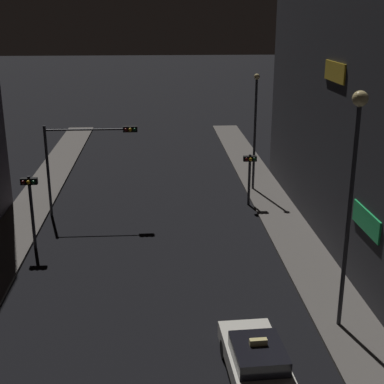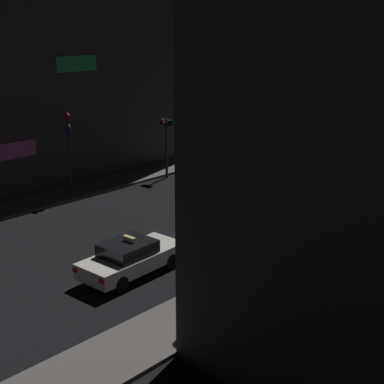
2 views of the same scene
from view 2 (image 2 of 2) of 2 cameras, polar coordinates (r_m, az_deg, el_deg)
sidewalk_left at (r=40.88m, az=0.97°, el=3.31°), size 2.50×50.23×0.14m
building_facade_left at (r=37.91m, az=-15.51°, el=13.57°), size 8.69×22.63×15.73m
taxi at (r=22.59m, az=-6.13°, el=-6.52°), size 2.01×4.53×1.62m
traffic_light_overhead at (r=37.60m, az=4.62°, el=8.05°), size 5.24×0.42×5.36m
traffic_light_left_kerb at (r=35.77m, az=-2.62°, el=5.68°), size 0.80×0.42×3.81m
sign_pole_left at (r=32.24m, az=-12.19°, el=4.39°), size 0.53×0.10×4.68m
street_lamp_near_block at (r=20.72m, az=6.53°, el=6.91°), size 0.54×0.54×8.77m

